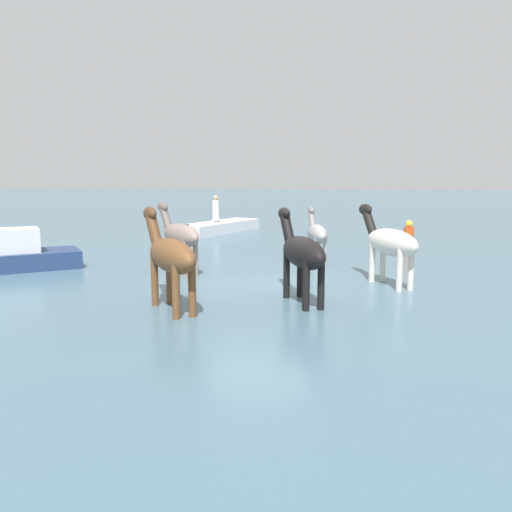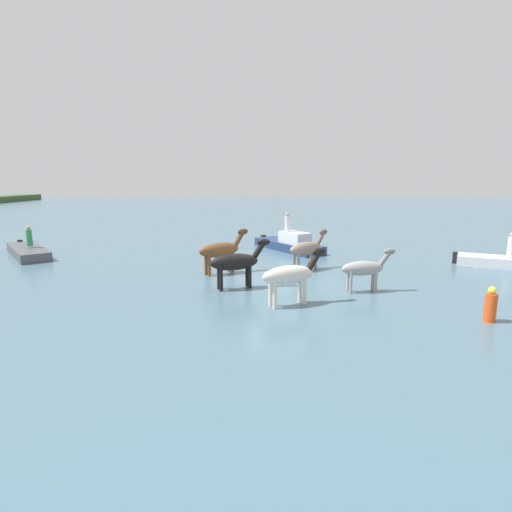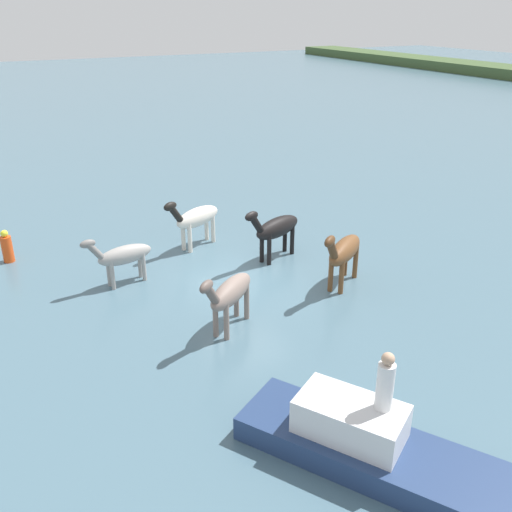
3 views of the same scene
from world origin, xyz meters
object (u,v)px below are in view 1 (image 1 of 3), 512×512
object	(u,v)px
horse_pinto_flank	(170,255)
buoy_channel_marker	(409,237)
horse_chestnut_trailing	(317,234)
person_watcher_seated	(216,209)
horse_dark_mare	(302,252)
horse_mid_herd	(180,235)
boat_motor_center	(219,229)
horse_gray_outer	(390,242)

from	to	relation	value
horse_pinto_flank	buoy_channel_marker	bearing A→B (deg)	-70.50
horse_chestnut_trailing	person_watcher_seated	xyz separation A→B (m)	(4.52, -8.68, 0.20)
person_watcher_seated	buoy_channel_marker	distance (m)	9.78
horse_dark_mare	person_watcher_seated	bearing A→B (deg)	-4.19
horse_chestnut_trailing	buoy_channel_marker	distance (m)	4.62
horse_mid_herd	person_watcher_seated	size ratio (longest dim) A/B	1.88
horse_pinto_flank	boat_motor_center	bearing A→B (deg)	-29.41
horse_dark_mare	buoy_channel_marker	distance (m)	9.07
horse_gray_outer	horse_mid_herd	size ratio (longest dim) A/B	1.12
horse_pinto_flank	horse_gray_outer	xyz separation A→B (m)	(-4.91, -2.84, -0.04)
horse_chestnut_trailing	horse_pinto_flank	bearing A→B (deg)	142.49
horse_dark_mare	buoy_channel_marker	bearing A→B (deg)	-46.33
boat_motor_center	horse_pinto_flank	bearing A→B (deg)	-149.72
horse_dark_mare	person_watcher_seated	xyz separation A→B (m)	(4.01, -13.78, 0.04)
horse_gray_outer	boat_motor_center	distance (m)	13.43
boat_motor_center	horse_gray_outer	bearing A→B (deg)	-127.25
horse_gray_outer	horse_dark_mare	world-z (taller)	horse_dark_mare
horse_pinto_flank	horse_mid_herd	xyz separation A→B (m)	(0.74, -4.16, -0.07)
horse_mid_herd	horse_chestnut_trailing	bearing A→B (deg)	-102.92
horse_chestnut_trailing	horse_mid_herd	size ratio (longest dim) A/B	1.00
person_watcher_seated	horse_gray_outer	bearing A→B (deg)	117.83
horse_chestnut_trailing	horse_dark_mare	bearing A→B (deg)	165.16
horse_pinto_flank	buoy_channel_marker	size ratio (longest dim) A/B	2.14
horse_chestnut_trailing	buoy_channel_marker	bearing A→B (deg)	-57.69
horse_mid_herd	boat_motor_center	world-z (taller)	horse_mid_herd
person_watcher_seated	buoy_channel_marker	bearing A→B (deg)	144.71
horse_pinto_flank	horse_mid_herd	size ratio (longest dim) A/B	1.09
horse_pinto_flank	horse_dark_mare	bearing A→B (deg)	-106.57
horse_pinto_flank	horse_dark_mare	distance (m)	2.83
horse_gray_outer	boat_motor_center	xyz separation A→B (m)	(6.09, -11.93, -0.92)
horse_pinto_flank	person_watcher_seated	bearing A→B (deg)	-28.86
horse_mid_herd	horse_pinto_flank	bearing A→B (deg)	152.81
horse_chestnut_trailing	horse_mid_herd	xyz separation A→B (m)	(3.94, 1.78, 0.12)
horse_pinto_flank	horse_mid_herd	bearing A→B (deg)	-23.93
horse_mid_herd	person_watcher_seated	xyz separation A→B (m)	(0.57, -10.47, 0.08)
person_watcher_seated	horse_dark_mare	bearing A→B (deg)	106.22
horse_pinto_flank	horse_chestnut_trailing	world-z (taller)	horse_pinto_flank
horse_pinto_flank	boat_motor_center	world-z (taller)	horse_pinto_flank
horse_mid_herd	boat_motor_center	xyz separation A→B (m)	(0.45, -10.62, -0.90)
horse_gray_outer	person_watcher_seated	world-z (taller)	horse_gray_outer
horse_pinto_flank	horse_dark_mare	xyz separation A→B (m)	(-2.70, -0.85, -0.03)
horse_gray_outer	horse_dark_mare	bearing A→B (deg)	107.62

